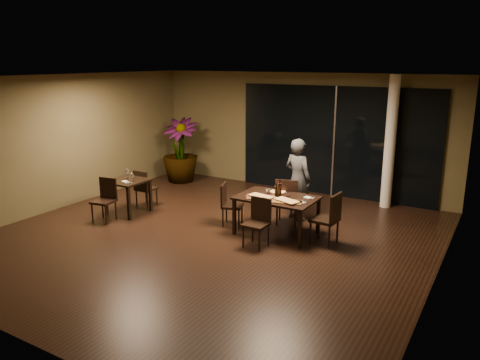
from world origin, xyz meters
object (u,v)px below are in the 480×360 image
at_px(main_table, 277,201).
at_px(chair_main_near, 258,219).
at_px(chair_main_right, 329,216).
at_px(bottle_a, 276,189).
at_px(chair_side_far, 144,186).
at_px(diner, 298,179).
at_px(potted_plant, 180,150).
at_px(bottle_b, 279,190).
at_px(side_table, 128,186).
at_px(bottle_c, 280,187).
at_px(chair_side_near, 106,197).
at_px(chair_main_far, 287,199).
at_px(chair_main_left, 229,202).

height_order(main_table, chair_main_near, chair_main_near).
xyz_separation_m(chair_main_right, bottle_a, (-1.11, 0.07, 0.34)).
distance_m(chair_side_far, diner, 3.54).
distance_m(potted_plant, bottle_b, 4.72).
bearing_deg(side_table, potted_plant, 104.17).
height_order(bottle_b, bottle_c, bottle_c).
bearing_deg(bottle_b, bottle_c, 107.19).
bearing_deg(chair_side_near, bottle_c, 10.66).
xyz_separation_m(chair_main_near, bottle_c, (0.02, 0.84, 0.42)).
height_order(chair_main_far, chair_main_right, chair_main_far).
xyz_separation_m(chair_main_far, chair_side_near, (-3.42, -1.66, -0.05)).
bearing_deg(bottle_b, diner, 92.70).
bearing_deg(diner, main_table, 105.23).
relative_size(chair_main_right, bottle_c, 3.07).
xyz_separation_m(side_table, chair_main_left, (2.34, 0.45, -0.14)).
height_order(chair_main_left, chair_main_right, chair_main_right).
relative_size(chair_main_far, diner, 0.57).
relative_size(chair_side_near, bottle_c, 2.82).
bearing_deg(diner, bottle_b, 106.74).
bearing_deg(chair_main_near, chair_main_far, 91.61).
bearing_deg(bottle_c, chair_side_far, -177.64).
bearing_deg(bottle_c, chair_main_right, -8.35).
distance_m(diner, bottle_c, 0.89).
height_order(main_table, chair_side_near, chair_side_near).
relative_size(chair_side_far, diner, 0.50).
relative_size(chair_main_far, bottle_c, 3.08).
height_order(main_table, bottle_c, bottle_c).
distance_m(chair_main_right, bottle_c, 1.15).
bearing_deg(bottle_c, diner, 90.69).
relative_size(chair_side_near, potted_plant, 0.51).
bearing_deg(chair_main_right, main_table, -87.10).
xyz_separation_m(chair_side_near, bottle_c, (3.45, 1.24, 0.41)).
bearing_deg(diner, side_table, 38.37).
distance_m(chair_main_right, chair_side_far, 4.46).
xyz_separation_m(side_table, chair_side_near, (-0.06, -0.60, -0.12)).
xyz_separation_m(chair_main_near, chair_main_left, (-1.03, 0.65, -0.01)).
xyz_separation_m(chair_main_near, bottle_b, (0.06, 0.72, 0.38)).
bearing_deg(diner, chair_main_right, 150.33).
height_order(main_table, bottle_a, bottle_a).
relative_size(chair_main_near, bottle_b, 3.42).
distance_m(chair_main_right, bottle_a, 1.16).
xyz_separation_m(side_table, potted_plant, (-0.71, 2.80, 0.25)).
distance_m(main_table, potted_plant, 4.71).
distance_m(chair_main_left, potted_plant, 3.86).
bearing_deg(bottle_c, bottle_a, -109.10).
height_order(chair_main_left, potted_plant, potted_plant).
relative_size(chair_main_far, chair_main_left, 1.13).
bearing_deg(chair_main_far, side_table, 0.46).
distance_m(diner, bottle_a, 0.97).
bearing_deg(chair_main_right, diner, -129.99).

